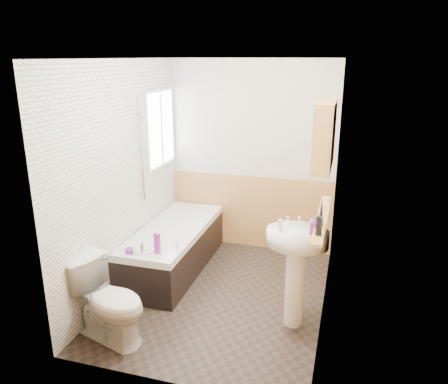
{
  "coord_description": "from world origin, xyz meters",
  "views": [
    {
      "loc": [
        1.24,
        -4.06,
        2.52
      ],
      "look_at": [
        0.0,
        0.15,
        1.15
      ],
      "focal_mm": 35.0,
      "sensor_mm": 36.0,
      "label": 1
    }
  ],
  "objects_px": {
    "bathtub": "(174,247)",
    "medicine_cabinet": "(324,135)",
    "sink": "(296,258)",
    "pine_shelf": "(322,218)",
    "toilet": "(109,301)"
  },
  "relations": [
    {
      "from": "sink",
      "to": "pine_shelf",
      "type": "bearing_deg",
      "value": 51.52
    },
    {
      "from": "bathtub",
      "to": "medicine_cabinet",
      "type": "relative_size",
      "value": 2.78
    },
    {
      "from": "bathtub",
      "to": "medicine_cabinet",
      "type": "xyz_separation_m",
      "value": [
        1.74,
        -0.63,
        1.57
      ]
    },
    {
      "from": "toilet",
      "to": "medicine_cabinet",
      "type": "distance_m",
      "value": 2.45
    },
    {
      "from": "pine_shelf",
      "to": "toilet",
      "type": "bearing_deg",
      "value": -152.83
    },
    {
      "from": "sink",
      "to": "pine_shelf",
      "type": "height_order",
      "value": "sink"
    },
    {
      "from": "bathtub",
      "to": "sink",
      "type": "bearing_deg",
      "value": -25.49
    },
    {
      "from": "medicine_cabinet",
      "to": "pine_shelf",
      "type": "bearing_deg",
      "value": 74.98
    },
    {
      "from": "pine_shelf",
      "to": "medicine_cabinet",
      "type": "xyz_separation_m",
      "value": [
        -0.03,
        -0.1,
        0.81
      ]
    },
    {
      "from": "pine_shelf",
      "to": "sink",
      "type": "bearing_deg",
      "value": -132.49
    },
    {
      "from": "toilet",
      "to": "medicine_cabinet",
      "type": "xyz_separation_m",
      "value": [
        1.77,
        0.82,
        1.48
      ]
    },
    {
      "from": "bathtub",
      "to": "medicine_cabinet",
      "type": "height_order",
      "value": "medicine_cabinet"
    },
    {
      "from": "sink",
      "to": "toilet",
      "type": "bearing_deg",
      "value": -152.19
    },
    {
      "from": "sink",
      "to": "pine_shelf",
      "type": "xyz_separation_m",
      "value": [
        0.2,
        0.22,
        0.34
      ]
    },
    {
      "from": "bathtub",
      "to": "toilet",
      "type": "xyz_separation_m",
      "value": [
        -0.03,
        -1.45,
        0.1
      ]
    }
  ]
}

